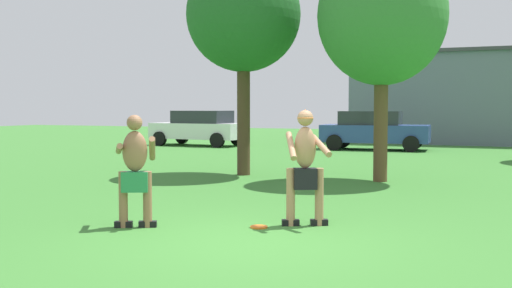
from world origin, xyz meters
The scene contains 9 objects.
ground_plane centered at (0.00, 0.00, 0.00)m, with size 80.00×80.00×0.00m, color #38752D.
player_with_cap centered at (0.26, 1.40, 0.95)m, with size 0.80×0.69×1.73m.
player_in_green centered at (-1.99, 0.31, 0.87)m, with size 0.82×0.71×1.65m.
frisbee centered at (-0.30, 0.97, 0.01)m, with size 0.26×0.26×0.03m, color orange.
car_white_near_post centered at (-10.28, 17.79, 0.82)m, with size 4.42×2.27×1.58m.
car_blue_mid_lot centered at (-2.43, 18.15, 0.82)m, with size 4.43×2.30×1.58m.
outbuilding_behind_lot centered at (0.71, 25.48, 2.21)m, with size 11.00×6.70×4.40m.
tree_left_field centered at (0.12, 7.38, 3.87)m, with size 3.01×3.01×5.53m.
tree_right_field centered at (-3.44, 7.42, 4.08)m, with size 2.92×2.92×5.58m.
Camera 1 is at (3.25, -7.47, 1.78)m, focal length 44.39 mm.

